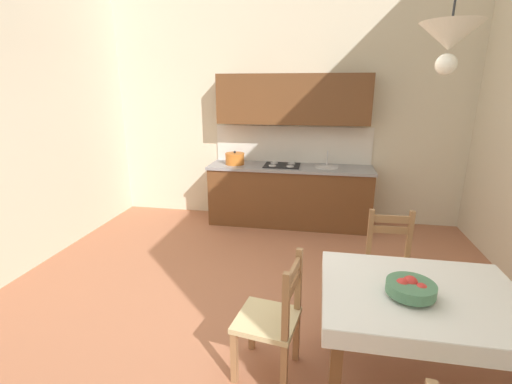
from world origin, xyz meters
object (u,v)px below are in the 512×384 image
kitchen_cabinetry (290,168)px  dining_chair_kitchen_side (390,265)px  dining_chair_tv_side (273,320)px  pendant_lamp (450,38)px  dining_table (420,309)px  fruit_bowl (411,288)px

kitchen_cabinetry → dining_chair_kitchen_side: kitchen_cabinetry is taller
kitchen_cabinetry → dining_chair_tv_side: (0.16, -3.05, -0.41)m
dining_chair_tv_side → pendant_lamp: size_ratio=1.16×
kitchen_cabinetry → dining_table: size_ratio=1.90×
dining_table → pendant_lamp: size_ratio=1.57×
dining_table → dining_chair_kitchen_side: 0.97m
dining_chair_tv_side → dining_table: bearing=1.9°
dining_table → dining_chair_kitchen_side: (-0.01, 0.96, -0.18)m
dining_chair_tv_side → fruit_bowl: dining_chair_tv_side is taller
kitchen_cabinetry → dining_table: bearing=-69.5°
kitchen_cabinetry → dining_table: kitchen_cabinetry is taller
dining_table → kitchen_cabinetry: bearing=110.5°
dining_chair_tv_side → fruit_bowl: size_ratio=3.10×
kitchen_cabinetry → fruit_bowl: 3.25m
dining_chair_kitchen_side → dining_chair_tv_side: size_ratio=1.00×
kitchen_cabinetry → fruit_bowl: bearing=-71.5°
kitchen_cabinetry → dining_chair_kitchen_side: bearing=-61.4°
kitchen_cabinetry → pendant_lamp: pendant_lamp is taller
dining_chair_tv_side → dining_chair_kitchen_side: bearing=45.8°
kitchen_cabinetry → fruit_bowl: (1.03, -3.08, -0.04)m
dining_chair_kitchen_side → pendant_lamp: pendant_lamp is taller
dining_chair_kitchen_side → fruit_bowl: (-0.09, -1.02, 0.37)m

